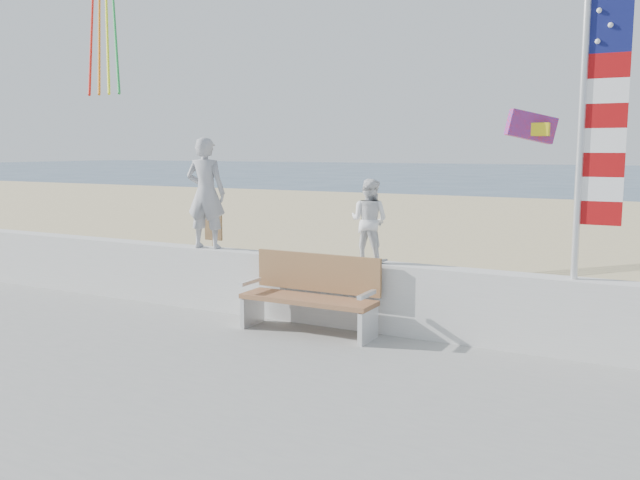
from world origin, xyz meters
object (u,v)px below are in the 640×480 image
(bench, at_px, (311,293))
(flag, at_px, (595,107))
(adult, at_px, (206,193))
(child, at_px, (369,221))

(bench, xyz_separation_m, flag, (3.27, 0.45, 2.30))
(bench, distance_m, flag, 4.02)
(adult, height_order, flag, flag)
(child, relative_size, flag, 0.31)
(child, height_order, flag, flag)
(adult, relative_size, child, 1.51)
(child, xyz_separation_m, flag, (2.66, -0.00, 1.37))
(bench, height_order, flag, flag)
(child, xyz_separation_m, bench, (-0.61, -0.45, -0.93))
(flag, bearing_deg, adult, 180.00)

